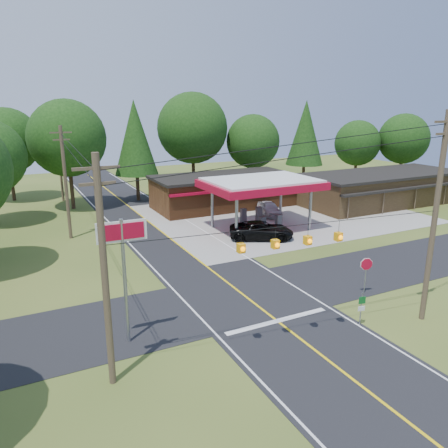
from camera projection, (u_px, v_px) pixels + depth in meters
name	position (u px, v px, depth m)	size (l,w,h in m)	color
ground	(246.00, 297.00, 27.52)	(120.00, 120.00, 0.00)	#3E551E
main_highway	(246.00, 297.00, 27.52)	(8.00, 120.00, 0.02)	black
cross_road	(246.00, 297.00, 27.51)	(70.00, 7.00, 0.02)	black
lane_center_yellow	(246.00, 296.00, 27.51)	(0.15, 110.00, 0.00)	yellow
gas_canopy	(261.00, 185.00, 41.48)	(10.60, 7.40, 4.88)	gray
convenience_store	(224.00, 191.00, 51.13)	(16.40, 7.55, 3.80)	brown
strip_building	(382.00, 188.00, 52.91)	(20.40, 8.75, 3.80)	#352616
utility_pole_near_right	(435.00, 217.00, 23.16)	(1.80, 0.30, 11.50)	#473828
utility_pole_near_left	(104.00, 271.00, 17.71)	(1.80, 0.30, 10.00)	#473828
utility_pole_far_left	(66.00, 181.00, 38.15)	(1.80, 0.30, 10.00)	#473828
utility_pole_north	(60.00, 163.00, 53.55)	(0.30, 0.30, 9.50)	#473828
overhead_beacons	(292.00, 227.00, 20.27)	(17.04, 2.04, 1.03)	black
treeline_backdrop	(142.00, 145.00, 46.54)	(70.27, 51.59, 13.30)	#332316
suv_car	(261.00, 231.00, 39.07)	(5.71, 5.71, 1.59)	black
sedan_car	(269.00, 209.00, 47.40)	(4.42, 4.42, 1.50)	silver
big_stop_sign	(123.00, 253.00, 21.04)	(2.42, 0.21, 6.51)	gray
octagonal_stop_sign	(366.00, 267.00, 27.48)	(0.81, 0.32, 2.45)	gray
route_sign_post	(361.00, 306.00, 23.68)	(0.40, 0.13, 1.96)	gray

